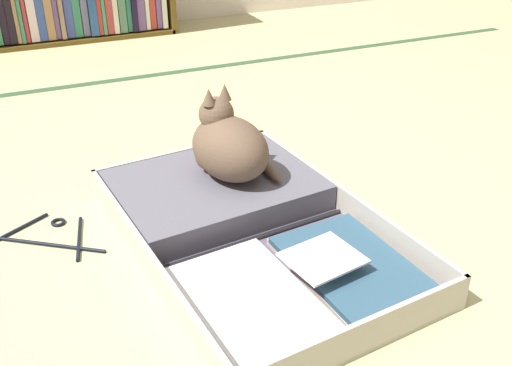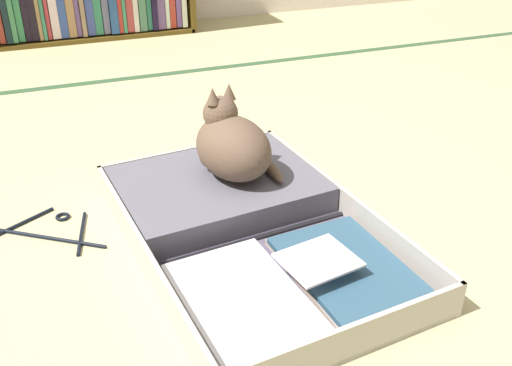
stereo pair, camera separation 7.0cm
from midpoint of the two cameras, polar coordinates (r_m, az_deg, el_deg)
ground_plane at (r=1.60m, az=-4.09°, el=-5.30°), size 10.00×10.00×0.00m
tatami_border at (r=2.84m, az=-12.73°, el=9.85°), size 4.80×0.05×0.00m
open_suitcase at (r=1.61m, az=-0.40°, el=-3.50°), size 0.68×0.98×0.09m
black_cat at (r=1.67m, az=-1.26°, el=3.71°), size 0.26×0.30×0.26m
clothes_hanger at (r=1.71m, az=-18.48°, el=-4.38°), size 0.32×0.27×0.01m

